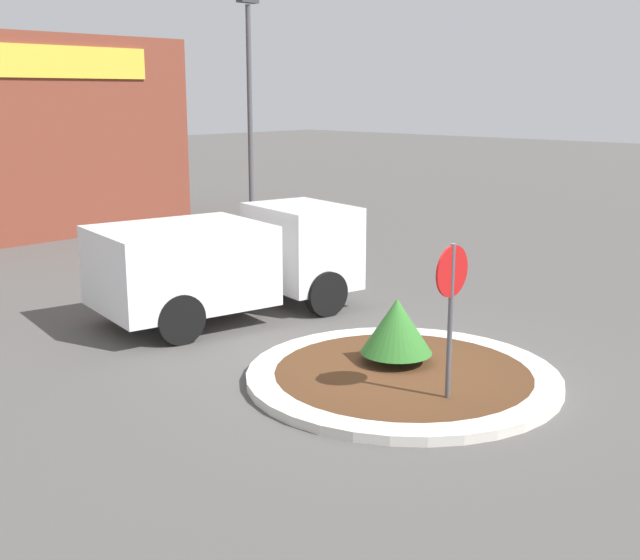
% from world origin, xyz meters
% --- Properties ---
extents(ground_plane, '(120.00, 120.00, 0.00)m').
position_xyz_m(ground_plane, '(0.00, 0.00, 0.00)').
color(ground_plane, '#514F4C').
extents(traffic_island, '(4.72, 4.72, 0.14)m').
position_xyz_m(traffic_island, '(0.00, 0.00, 0.07)').
color(traffic_island, beige).
rests_on(traffic_island, ground_plane).
extents(stop_sign, '(0.71, 0.07, 2.30)m').
position_xyz_m(stop_sign, '(-0.41, -1.09, 1.59)').
color(stop_sign, '#4C4C51').
rests_on(stop_sign, ground_plane).
extents(island_shrub, '(1.11, 1.11, 1.02)m').
position_xyz_m(island_shrub, '(0.27, 0.34, 0.73)').
color(island_shrub, brown).
rests_on(island_shrub, traffic_island).
extents(utility_truck, '(5.34, 3.16, 2.03)m').
position_xyz_m(utility_truck, '(0.53, 4.64, 1.13)').
color(utility_truck, white).
rests_on(utility_truck, ground_plane).
extents(light_pole, '(0.70, 0.30, 7.15)m').
position_xyz_m(light_pole, '(8.32, 12.62, 4.14)').
color(light_pole, '#4C4C51').
rests_on(light_pole, ground_plane).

